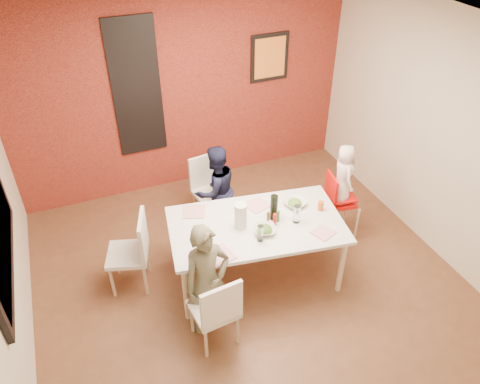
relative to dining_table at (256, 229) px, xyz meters
name	(u,v)px	position (x,y,z in m)	size (l,w,h in m)	color
ground	(250,283)	(-0.10, -0.10, -0.68)	(4.50, 4.50, 0.00)	brown
ceiling	(255,39)	(-0.10, -0.10, 2.02)	(4.50, 4.50, 0.02)	white
wall_back	(183,91)	(-0.10, 2.15, 0.67)	(4.50, 0.02, 2.70)	beige
wall_right	(443,139)	(2.15, -0.10, 0.67)	(0.02, 4.50, 2.70)	beige
brick_accent_wall	(184,92)	(-0.10, 2.13, 0.67)	(4.50, 0.02, 2.70)	maroon
glassblock_strip	(137,89)	(-0.70, 2.11, 0.82)	(0.55, 0.03, 1.70)	silver
glassblock_surround	(137,89)	(-0.70, 2.11, 0.82)	(0.60, 0.03, 1.76)	black
art_print_frame	(269,57)	(1.10, 2.11, 0.97)	(0.54, 0.03, 0.64)	black
art_print_canvas	(270,58)	(1.10, 2.09, 0.97)	(0.44, 0.01, 0.54)	orange
dining_table	(256,229)	(0.00, 0.00, 0.00)	(1.93, 1.26, 0.75)	silver
chair_near	(217,309)	(-0.69, -0.69, -0.20)	(0.44, 0.44, 0.87)	white
chair_far	(209,186)	(-0.13, 1.18, -0.19)	(0.46, 0.46, 0.88)	silver
chair_left	(134,248)	(-1.22, 0.37, -0.17)	(0.53, 0.53, 0.91)	silver
high_chair	(338,199)	(1.18, 0.29, -0.15)	(0.42, 0.42, 0.88)	red
child_near	(207,281)	(-0.70, -0.46, -0.05)	(0.46, 0.30, 1.25)	brown
child_far	(216,190)	(-0.12, 0.94, -0.10)	(0.57, 0.44, 1.16)	#161932
toddler	(343,174)	(1.20, 0.28, 0.21)	(0.36, 0.24, 0.74)	silver
plate_near_left	(219,256)	(-0.52, -0.31, 0.07)	(0.25, 0.25, 0.01)	white
plate_far_mid	(257,205)	(0.13, 0.28, 0.07)	(0.22, 0.22, 0.01)	white
plate_near_right	(323,232)	(0.57, -0.38, 0.07)	(0.20, 0.20, 0.01)	white
plate_far_left	(194,211)	(-0.54, 0.43, 0.07)	(0.23, 0.23, 0.01)	white
salad_bowl_a	(265,230)	(0.02, -0.15, 0.09)	(0.22, 0.22, 0.05)	silver
salad_bowl_b	(295,203)	(0.51, 0.13, 0.10)	(0.23, 0.23, 0.06)	white
wine_bottle	(274,207)	(0.20, 0.01, 0.21)	(0.08, 0.08, 0.29)	black
wine_glass_a	(260,233)	(-0.07, -0.25, 0.16)	(0.06, 0.06, 0.18)	white
wine_glass_b	(297,214)	(0.39, -0.13, 0.17)	(0.07, 0.07, 0.21)	white
paper_towel_roll	(241,216)	(-0.17, 0.02, 0.21)	(0.13, 0.13, 0.28)	silver
condiment_red	(275,219)	(0.17, -0.09, 0.14)	(0.04, 0.04, 0.14)	red
condiment_green	(278,216)	(0.22, -0.05, 0.13)	(0.03, 0.03, 0.13)	#346822
condiment_brown	(268,217)	(0.12, -0.01, 0.13)	(0.03, 0.03, 0.12)	brown
sippy_cup	(321,206)	(0.73, -0.05, 0.12)	(0.06, 0.06, 0.11)	#D05417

